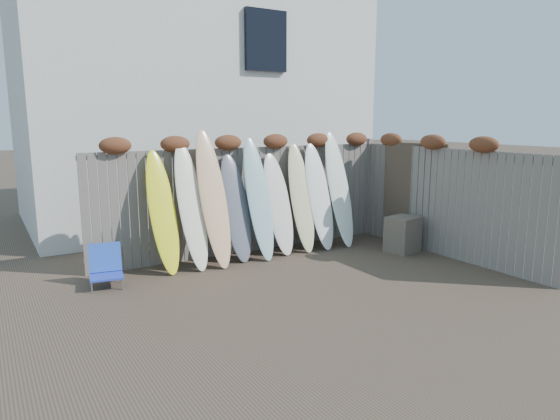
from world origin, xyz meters
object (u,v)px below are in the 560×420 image
wooden_crate (403,234)px  beach_chair (106,267)px  surfboard_0 (163,212)px  lattice_panel (414,195)px

wooden_crate → beach_chair: bearing=170.3°
wooden_crate → surfboard_0: bearing=165.1°
beach_chair → wooden_crate: wooden_crate is taller
beach_chair → wooden_crate: size_ratio=0.93×
beach_chair → lattice_panel: 5.90m
beach_chair → lattice_panel: lattice_panel is taller
beach_chair → surfboard_0: (1.00, 0.24, 0.72)m
lattice_panel → surfboard_0: size_ratio=0.98×
lattice_panel → wooden_crate: bearing=-165.6°
wooden_crate → surfboard_0: 4.52m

